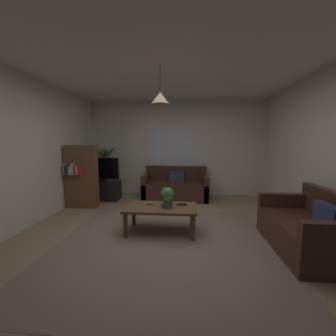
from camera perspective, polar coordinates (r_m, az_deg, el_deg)
The scene contains 17 objects.
floor at distance 3.38m, azimuth -0.48°, elevation -18.77°, with size 4.81×5.49×0.02m, color #9E8466.
rug at distance 3.20m, azimuth -0.86°, elevation -20.10°, with size 3.13×3.02×0.01m, color gray.
wall_back at distance 5.81m, azimuth 2.21°, elevation 5.54°, with size 4.93×0.06×2.61m, color silver.
wall_left at distance 4.09m, azimuth -36.98°, elevation 3.43°, with size 0.06×5.49×2.61m, color silver.
ceiling at distance 3.26m, azimuth -0.54°, elevation 27.90°, with size 4.81×5.49×0.02m, color white.
window_pane at distance 5.79m, azimuth 1.26°, elevation 5.81°, with size 1.10×0.01×1.08m, color white.
couch_under_window at distance 5.45m, azimuth 2.06°, elevation -5.52°, with size 1.65×0.81×0.82m.
couch_right_side at distance 3.47m, azimuth 34.08°, elevation -14.19°, with size 0.81×1.35×0.82m.
coffee_table at distance 3.44m, azimuth -2.03°, elevation -11.56°, with size 1.15×0.62×0.43m.
book_on_table_0 at distance 3.53m, azimuth -4.98°, elevation -9.74°, with size 0.11×0.09×0.03m, color #387247.
remote_on_table_0 at distance 3.49m, azimuth 3.85°, elevation -9.93°, with size 0.05×0.16×0.02m, color black.
potted_plant_on_table at distance 3.34m, azimuth -0.18°, elevation -7.97°, with size 0.21×0.22×0.32m.
tv_stand at distance 5.60m, azimuth -17.73°, elevation -5.77°, with size 0.90×0.44×0.50m, color black.
tv at distance 5.49m, azimuth -18.03°, elevation -0.22°, with size 0.94×0.16×0.58m.
potted_palm_corner at distance 6.06m, azimuth -16.99°, elevation -0.55°, with size 0.89×0.92×1.46m.
bookshelf_corner at distance 5.01m, azimuth -22.79°, elevation -2.14°, with size 0.70×0.31×1.40m.
pendant_lamp at distance 3.32m, azimuth -2.17°, elevation 18.66°, with size 0.28×0.28×0.57m.
Camera 1 is at (0.30, -3.03, 1.47)m, focal length 22.17 mm.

